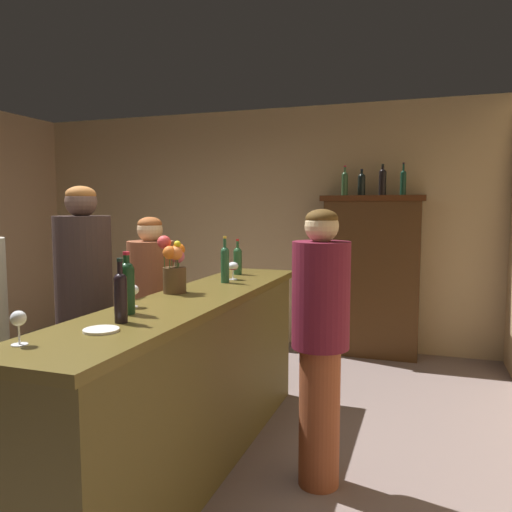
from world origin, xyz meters
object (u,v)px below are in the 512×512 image
(display_bottle_center, at_px, (383,181))
(flower_arrangement, at_px, (174,266))
(wine_glass_rear, at_px, (18,320))
(patron_tall, at_px, (85,310))
(wine_glass_mid, at_px, (132,291))
(display_bottle_midright, at_px, (403,181))
(display_cabinet, at_px, (371,273))
(wine_bottle_riesling, at_px, (225,263))
(wine_bottle_chardonnay, at_px, (127,285))
(wine_bottle_malbec, at_px, (121,294))
(wine_glass_front, at_px, (233,267))
(cheese_plate, at_px, (101,330))
(wine_bottle_pinot, at_px, (238,259))
(display_bottle_midleft, at_px, (362,183))
(display_bottle_left, at_px, (345,182))
(bar_counter, at_px, (193,382))
(bartender, at_px, (320,335))
(patron_redhead, at_px, (151,302))

(display_bottle_center, bearing_deg, flower_arrangement, -111.09)
(wine_glass_rear, bearing_deg, patron_tall, 116.34)
(wine_glass_mid, distance_m, display_bottle_midright, 3.48)
(display_cabinet, relative_size, wine_bottle_riesling, 5.21)
(wine_bottle_chardonnay, height_order, display_bottle_midright, display_bottle_midright)
(wine_bottle_malbec, relative_size, display_bottle_center, 0.93)
(wine_bottle_riesling, distance_m, wine_glass_rear, 1.78)
(wine_glass_front, height_order, flower_arrangement, flower_arrangement)
(display_cabinet, height_order, flower_arrangement, display_cabinet)
(cheese_plate, bearing_deg, wine_bottle_pinot, 93.04)
(wine_bottle_chardonnay, height_order, wine_glass_mid, wine_bottle_chardonnay)
(cheese_plate, relative_size, patron_tall, 0.09)
(flower_arrangement, bearing_deg, display_bottle_midright, 65.13)
(wine_bottle_malbec, height_order, wine_bottle_riesling, wine_bottle_riesling)
(wine_bottle_pinot, xyz_separation_m, cheese_plate, (0.10, -1.93, -0.12))
(cheese_plate, relative_size, display_bottle_midleft, 0.55)
(wine_bottle_riesling, distance_m, display_bottle_left, 2.34)
(bar_counter, relative_size, wine_bottle_chardonnay, 8.96)
(bar_counter, relative_size, wine_bottle_riesling, 8.50)
(wine_glass_rear, xyz_separation_m, bartender, (0.94, 1.24, -0.29))
(wine_glass_front, bearing_deg, wine_bottle_pinot, 104.17)
(bar_counter, bearing_deg, cheese_plate, -89.74)
(wine_bottle_pinot, height_order, wine_glass_mid, wine_bottle_pinot)
(bar_counter, height_order, cheese_plate, cheese_plate)
(display_bottle_midleft, height_order, display_bottle_midright, display_bottle_midright)
(wine_glass_front, distance_m, wine_glass_rear, 1.94)
(wine_bottle_malbec, distance_m, wine_glass_front, 1.47)
(display_bottle_midleft, bearing_deg, wine_bottle_pinot, -113.36)
(patron_tall, bearing_deg, wine_glass_mid, -24.88)
(wine_bottle_chardonnay, bearing_deg, display_bottle_left, 80.34)
(wine_glass_front, distance_m, display_bottle_midright, 2.42)
(patron_redhead, bearing_deg, display_bottle_left, 85.39)
(wine_glass_rear, bearing_deg, bartender, 52.82)
(bar_counter, height_order, display_bottle_center, display_bottle_center)
(bar_counter, height_order, wine_bottle_pinot, wine_bottle_pinot)
(display_bottle_midleft, bearing_deg, cheese_plate, -100.03)
(display_cabinet, xyz_separation_m, wine_bottle_chardonnay, (-0.87, -3.33, 0.32))
(wine_bottle_riesling, height_order, patron_tall, patron_tall)
(wine_bottle_riesling, bearing_deg, wine_bottle_malbec, -89.38)
(wine_glass_mid, distance_m, display_bottle_midleft, 3.35)
(cheese_plate, height_order, patron_tall, patron_tall)
(wine_bottle_chardonnay, bearing_deg, display_bottle_center, 73.85)
(wine_bottle_chardonnay, distance_m, wine_bottle_malbec, 0.20)
(wine_glass_front, distance_m, display_bottle_left, 2.21)
(wine_bottle_pinot, height_order, patron_tall, patron_tall)
(display_cabinet, bearing_deg, wine_glass_mid, -106.52)
(bar_counter, height_order, wine_glass_front, wine_glass_front)
(wine_bottle_malbec, xyz_separation_m, bartender, (0.79, 0.78, -0.32))
(wine_glass_front, relative_size, patron_tall, 0.08)
(wine_bottle_riesling, distance_m, wine_glass_front, 0.17)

